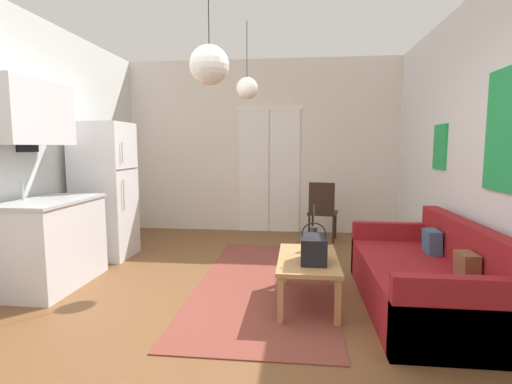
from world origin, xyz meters
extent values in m
cube|color=brown|center=(0.00, 0.00, -0.05)|extent=(5.11, 7.38, 0.10)
cube|color=silver|center=(0.00, 3.44, 1.43)|extent=(4.71, 0.10, 2.87)
cube|color=white|center=(-0.12, 3.38, 1.02)|extent=(0.50, 0.02, 2.03)
cube|color=white|center=(0.40, 3.38, 1.02)|extent=(0.50, 0.02, 2.03)
cube|color=white|center=(0.14, 3.37, 2.06)|extent=(1.10, 0.03, 0.06)
cube|color=green|center=(2.24, 1.56, 1.43)|extent=(0.02, 0.38, 0.51)
cube|color=black|center=(-2.24, 0.76, 1.58)|extent=(0.02, 0.32, 0.40)
cube|color=brown|center=(0.30, 0.85, 0.01)|extent=(1.37, 3.04, 0.01)
cube|color=maroon|center=(1.70, 0.36, 0.20)|extent=(0.91, 1.91, 0.40)
cube|color=maroon|center=(2.08, 0.36, 0.39)|extent=(0.15, 1.91, 0.78)
cube|color=maroon|center=(1.70, -0.55, 0.30)|extent=(0.91, 0.11, 0.59)
cube|color=maroon|center=(1.70, 1.26, 0.30)|extent=(0.91, 0.11, 0.59)
cube|color=brown|center=(1.93, -0.04, 0.51)|extent=(0.13, 0.22, 0.22)
cube|color=#3D5B7F|center=(1.93, 0.73, 0.52)|extent=(0.13, 0.23, 0.24)
cube|color=#B27F4C|center=(0.73, 0.37, 0.41)|extent=(0.54, 0.98, 0.04)
cube|color=#B27F4C|center=(0.50, -0.08, 0.20)|extent=(0.05, 0.05, 0.39)
cube|color=#B27F4C|center=(0.96, -0.08, 0.20)|extent=(0.05, 0.05, 0.39)
cube|color=#B27F4C|center=(0.50, 0.82, 0.20)|extent=(0.05, 0.05, 0.39)
cube|color=#B27F4C|center=(0.96, 0.82, 0.20)|extent=(0.05, 0.05, 0.39)
cylinder|color=#2D2D33|center=(0.79, 0.67, 0.54)|extent=(0.07, 0.07, 0.22)
cylinder|color=#477F42|center=(0.79, 0.67, 0.76)|extent=(0.01, 0.01, 0.22)
cube|color=black|center=(0.77, 0.23, 0.54)|extent=(0.22, 0.34, 0.23)
torus|color=black|center=(0.77, 0.23, 0.67)|extent=(0.21, 0.01, 0.21)
cube|color=white|center=(-1.85, 1.61, 0.87)|extent=(0.64, 0.63, 1.74)
cube|color=#4C4C51|center=(-1.53, 1.61, 1.16)|extent=(0.01, 0.61, 0.01)
cylinder|color=#B7BABF|center=(-1.51, 1.43, 1.36)|extent=(0.02, 0.02, 0.24)
cylinder|color=#B7BABF|center=(-1.51, 1.43, 0.84)|extent=(0.02, 0.02, 0.38)
cube|color=silver|center=(-1.87, 0.53, 0.43)|extent=(0.59, 1.08, 0.87)
cube|color=#B7BABF|center=(-1.87, 0.53, 0.88)|extent=(0.62, 1.11, 0.03)
cube|color=#999BA0|center=(-1.87, 0.45, 0.84)|extent=(0.36, 0.40, 0.10)
cylinder|color=#B7BABF|center=(-2.10, 0.45, 1.00)|extent=(0.02, 0.02, 0.20)
cube|color=silver|center=(-2.00, 0.53, 1.76)|extent=(0.32, 0.97, 0.63)
cylinder|color=black|center=(1.22, 2.95, 0.21)|extent=(0.03, 0.03, 0.42)
cylinder|color=black|center=(0.87, 3.02, 0.21)|extent=(0.03, 0.03, 0.42)
cylinder|color=black|center=(1.16, 2.62, 0.21)|extent=(0.03, 0.03, 0.42)
cylinder|color=black|center=(0.80, 2.68, 0.21)|extent=(0.03, 0.03, 0.42)
cube|color=black|center=(1.01, 2.82, 0.43)|extent=(0.49, 0.47, 0.04)
cube|color=black|center=(0.98, 2.64, 0.67)|extent=(0.38, 0.10, 0.47)
sphere|color=white|center=(-0.05, -0.15, 2.04)|extent=(0.30, 0.30, 0.30)
cylinder|color=black|center=(0.02, 1.49, 2.55)|extent=(0.01, 0.01, 0.63)
sphere|color=white|center=(0.02, 1.49, 2.11)|extent=(0.26, 0.26, 0.26)
camera|label=1|loc=(0.63, -3.07, 1.42)|focal=26.99mm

